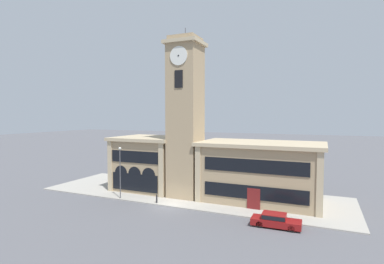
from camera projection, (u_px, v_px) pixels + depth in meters
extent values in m
plane|color=#56565B|center=(168.00, 207.00, 35.78)|extent=(300.00, 300.00, 0.00)
cube|color=#A39E93|center=(190.00, 194.00, 41.64)|extent=(41.91, 12.85, 0.15)
cube|color=tan|center=(185.00, 122.00, 39.71)|extent=(3.94, 3.94, 20.13)
cube|color=tan|center=(185.00, 44.00, 39.13)|extent=(4.64, 4.64, 0.45)
cube|color=tan|center=(185.00, 40.00, 39.11)|extent=(3.63, 3.63, 0.60)
cylinder|color=#4C4C51|center=(185.00, 33.00, 39.05)|extent=(0.10, 0.10, 1.20)
cylinder|color=silver|center=(179.00, 56.00, 37.40)|extent=(2.39, 0.10, 2.39)
cylinder|color=black|center=(178.00, 56.00, 37.33)|extent=(0.19, 0.04, 0.19)
cylinder|color=silver|center=(172.00, 60.00, 40.06)|extent=(0.10, 2.39, 2.39)
cylinder|color=black|center=(171.00, 60.00, 40.09)|extent=(0.04, 0.19, 0.19)
cube|color=black|center=(179.00, 79.00, 37.57)|extent=(1.10, 0.10, 2.20)
cube|color=tan|center=(150.00, 164.00, 44.62)|extent=(9.06, 7.90, 7.34)
cube|color=tan|center=(150.00, 138.00, 44.40)|extent=(9.76, 8.60, 0.45)
cube|color=tan|center=(110.00, 167.00, 42.64)|extent=(0.70, 0.16, 7.34)
cube|color=tan|center=(161.00, 171.00, 39.27)|extent=(0.70, 0.16, 7.34)
cube|color=black|center=(134.00, 157.00, 40.88)|extent=(7.43, 0.10, 1.61)
cube|color=black|center=(135.00, 182.00, 41.08)|extent=(7.24, 0.10, 2.35)
cylinder|color=black|center=(121.00, 173.00, 41.92)|extent=(1.99, 0.06, 1.99)
cylinder|color=black|center=(134.00, 174.00, 41.01)|extent=(1.99, 0.06, 1.99)
cylinder|color=black|center=(149.00, 175.00, 40.09)|extent=(1.99, 0.06, 1.99)
cube|color=tan|center=(261.00, 174.00, 38.01)|extent=(14.68, 7.90, 7.13)
cube|color=tan|center=(261.00, 144.00, 37.79)|extent=(15.38, 8.60, 0.45)
cube|color=tan|center=(198.00, 175.00, 37.16)|extent=(0.70, 0.16, 7.13)
cube|color=tan|center=(320.00, 186.00, 31.53)|extent=(0.70, 0.16, 7.13)
cube|color=black|center=(254.00, 166.00, 34.28)|extent=(12.04, 0.10, 1.57)
cube|color=maroon|center=(254.00, 199.00, 34.48)|extent=(1.50, 0.12, 2.57)
cube|color=black|center=(254.00, 193.00, 34.45)|extent=(12.04, 0.10, 1.60)
cube|color=maroon|center=(276.00, 222.00, 29.35)|extent=(4.79, 1.89, 0.63)
cube|color=maroon|center=(274.00, 216.00, 29.39)|extent=(2.32, 1.66, 0.53)
cube|color=black|center=(274.00, 216.00, 29.39)|extent=(2.23, 1.69, 0.40)
cylinder|color=black|center=(292.00, 223.00, 29.51)|extent=(0.66, 0.23, 0.66)
cylinder|color=black|center=(291.00, 229.00, 28.07)|extent=(0.66, 0.23, 0.66)
cylinder|color=black|center=(262.00, 219.00, 30.64)|extent=(0.66, 0.23, 0.66)
cylinder|color=black|center=(259.00, 224.00, 29.20)|extent=(0.66, 0.23, 0.66)
cylinder|color=#4C4C51|center=(120.00, 174.00, 38.89)|extent=(0.12, 0.12, 6.36)
sphere|color=silver|center=(120.00, 148.00, 38.70)|extent=(0.36, 0.36, 0.36)
cylinder|color=black|center=(157.00, 199.00, 36.98)|extent=(0.18, 0.18, 0.90)
sphere|color=black|center=(157.00, 195.00, 36.95)|extent=(0.16, 0.16, 0.16)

